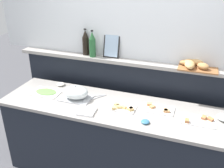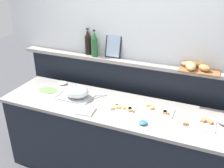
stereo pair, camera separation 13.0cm
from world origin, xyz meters
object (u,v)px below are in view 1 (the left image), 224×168
Objects in this scene: condiment_bowl_cream at (61,84)px; napkin_stack at (87,111)px; sandwich_platter_side at (158,109)px; wine_bottle_dark at (86,43)px; serving_cloche at (76,93)px; bread_basket at (193,65)px; sandwich_platter_rear at (122,108)px; condiment_bowl_teal at (145,122)px; framed_picture at (111,46)px; wine_bottle_green at (92,45)px; cold_cuts_platter at (46,92)px; sandwich_platter_front at (199,121)px; serving_tongs at (99,96)px.

condiment_bowl_cream is 0.58× the size of napkin_stack.
wine_bottle_dark reaches higher than sandwich_platter_side.
serving_cloche is 1.30m from bread_basket.
sandwich_platter_rear reaches higher than condiment_bowl_teal.
condiment_bowl_cream is 0.79m from framed_picture.
sandwich_platter_rear is at bearing 30.67° from napkin_stack.
framed_picture is at bearing 2.07° from wine_bottle_dark.
wine_bottle_green is (-0.51, 0.45, 0.49)m from sandwich_platter_rear.
cold_cuts_platter is 4.12× the size of condiment_bowl_teal.
wine_bottle_green is 1.15× the size of framed_picture.
sandwich_platter_front is at bearing -8.94° from condiment_bowl_cream.
wine_bottle_dark is 0.32m from framed_picture.
sandwich_platter_front is at bearing -0.84° from cold_cuts_platter.
sandwich_platter_front reaches higher than condiment_bowl_cream.
condiment_bowl_cream reaches higher than condiment_bowl_teal.
cold_cuts_platter is 1.98× the size of napkin_stack.
bread_basket is at bearing 14.98° from cold_cuts_platter.
serving_tongs is (0.62, 0.12, -0.00)m from cold_cuts_platter.
cold_cuts_platter reaches higher than napkin_stack.
wine_bottle_dark is (-0.97, 0.39, 0.49)m from sandwich_platter_side.
condiment_bowl_teal is 0.20× the size of bread_basket.
cold_cuts_platter is (-0.94, 0.05, -0.00)m from sandwich_platter_rear.
framed_picture is (-0.29, 0.51, 0.49)m from sandwich_platter_rear.
serving_tongs is 0.35m from napkin_stack.
sandwich_platter_front is 1.44m from wine_bottle_green.
wine_bottle_dark is at bearing 98.97° from serving_cloche.
cold_cuts_platter is 1.07× the size of wine_bottle_green.
serving_cloche is (-0.54, 0.04, 0.06)m from sandwich_platter_rear.
framed_picture is (-0.65, 0.40, 0.49)m from sandwich_platter_side.
serving_tongs is at bearing -162.35° from bread_basket.
sandwich_platter_front is at bearing -73.62° from bread_basket.
sandwich_platter_rear is 0.88m from bread_basket.
sandwich_platter_rear is at bearing -163.69° from sandwich_platter_side.
condiment_bowl_teal is 0.60m from napkin_stack.
bread_basket is 1.45× the size of framed_picture.
sandwich_platter_side is at bearing 168.67° from sandwich_platter_front.
wine_bottle_dark is at bearing 178.80° from bread_basket.
sandwich_platter_front is (0.41, -0.08, -0.00)m from sandwich_platter_side.
wine_bottle_green is (-0.80, 0.63, 0.49)m from condiment_bowl_teal.
condiment_bowl_teal is at bearing -157.38° from sandwich_platter_front.
condiment_bowl_teal is 0.83m from bread_basket.
cold_cuts_platter is (-1.30, -0.06, -0.00)m from sandwich_platter_side.
wine_bottle_green reaches higher than condiment_bowl_teal.
sandwich_platter_front is at bearing -18.66° from wine_bottle_green.
wine_bottle_dark is at bearing 143.42° from condiment_bowl_teal.
sandwich_platter_front is at bearing 1.75° from sandwich_platter_rear.
condiment_bowl_teal is 1.13m from wine_bottle_green.
framed_picture reaches higher than condiment_bowl_teal.
sandwich_platter_side is at bearing -127.29° from bread_basket.
serving_cloche is 0.86m from condiment_bowl_teal.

